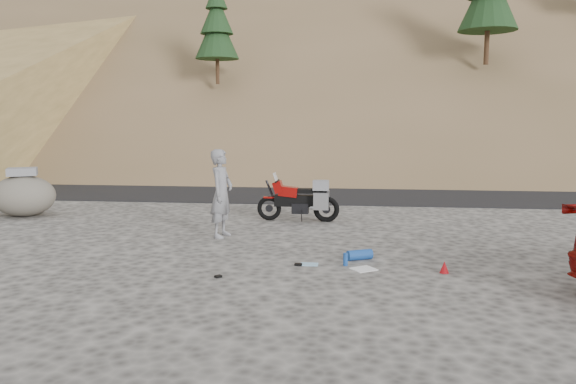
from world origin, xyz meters
name	(u,v)px	position (x,y,z in m)	size (l,w,h in m)	color
ground	(248,244)	(0.00, 0.00, 0.00)	(140.00, 140.00, 0.00)	#413F3C
road	(293,190)	(0.00, 9.00, 0.00)	(120.00, 7.00, 0.05)	black
hillside	(330,25)	(-0.05, 40.88, 11.08)	(120.00, 73.00, 46.72)	brown
motorcycle	(302,200)	(0.89, 2.79, 0.54)	(2.13, 0.61, 1.27)	black
man	(222,237)	(-0.70, 0.65, 0.00)	(0.71, 0.47, 1.95)	gray
boulder	(24,195)	(-6.65, 2.67, 0.57)	(2.01, 1.83, 1.28)	#5C584F
gear_white_cloth	(363,269)	(2.39, -1.77, 0.01)	(0.39, 0.35, 0.01)	white
gear_blue_mat	(360,255)	(2.33, -1.10, 0.10)	(0.19, 0.19, 0.48)	#184391
gear_bottle	(345,259)	(2.07, -1.55, 0.11)	(0.08, 0.08, 0.23)	#184391
gear_funnel	(444,267)	(3.75, -1.84, 0.10)	(0.16, 0.16, 0.20)	#B00B12
gear_glove_a	(298,264)	(1.23, -1.64, 0.02)	(0.13, 0.10, 0.04)	black
gear_glove_b	(218,276)	(-0.01, -2.56, 0.02)	(0.11, 0.08, 0.04)	black
gear_blue_cloth	(309,264)	(1.42, -1.56, 0.01)	(0.32, 0.23, 0.01)	#8DBBDA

